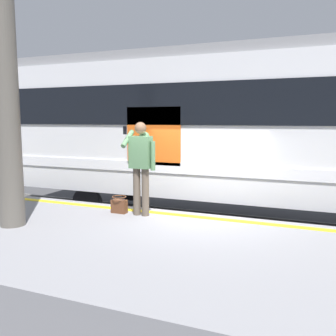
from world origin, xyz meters
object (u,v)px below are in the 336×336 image
train_carriage (270,124)px  passenger (141,161)px  station_column (6,102)px  trash_bin (4,186)px  handbag (119,205)px

train_carriage → passenger: (2.02, 2.79, -0.66)m
station_column → trash_bin: 2.29m
trash_bin → handbag: bearing=-170.6°
train_carriage → handbag: 4.07m
station_column → trash_bin: (1.22, -1.01, -1.66)m
handbag → trash_bin: 2.57m
passenger → trash_bin: size_ratio=2.01×
trash_bin → passenger: bearing=-171.6°
passenger → station_column: (1.76, 1.45, 1.05)m
handbag → train_carriage: bearing=-131.5°
handbag → station_column: bearing=47.8°
train_carriage → passenger: 3.51m
passenger → trash_bin: (2.99, 0.44, -0.61)m
handbag → trash_bin: (2.52, 0.42, 0.29)m
train_carriage → station_column: (3.78, 4.24, 0.39)m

